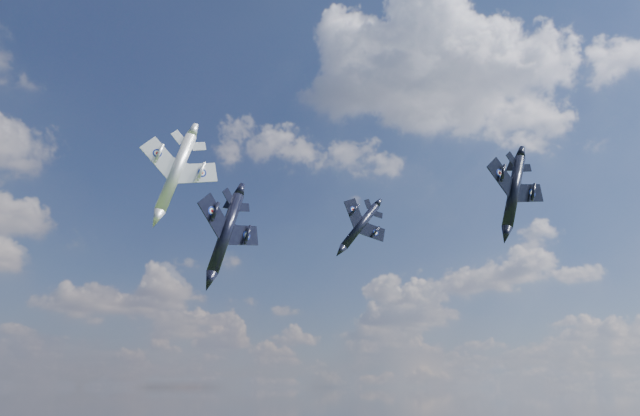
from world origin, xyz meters
TOP-DOWN VIEW (x-y plane):
  - jet_lead_navy at (-5.90, 11.06)m, footprint 14.65×18.04m
  - jet_right_navy at (17.05, -17.54)m, footprint 12.60×15.32m
  - jet_high_navy at (27.01, 20.41)m, footprint 13.21×16.72m
  - jet_left_silver at (-13.62, 10.89)m, footprint 15.05×17.68m

SIDE VIEW (x-z plane):
  - jet_lead_navy at x=-5.90m, z-range 74.17..81.19m
  - jet_right_navy at x=17.05m, z-range 78.03..83.87m
  - jet_left_silver at x=-13.62m, z-range 81.21..87.44m
  - jet_high_navy at x=27.01m, z-range 81.27..90.38m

